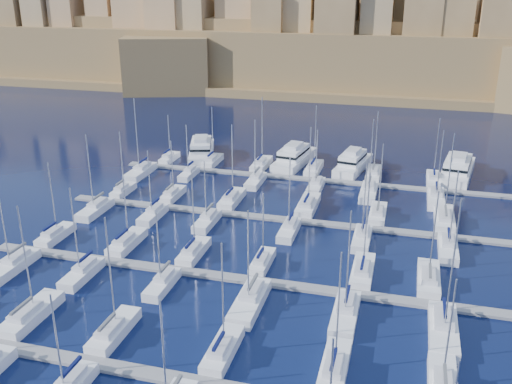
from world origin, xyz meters
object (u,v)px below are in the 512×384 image
(sailboat_4, at_px, (334,368))
(motor_yacht_a, at_px, (201,150))
(motor_yacht_c, at_px, (353,163))
(sailboat_2, at_px, (114,331))
(motor_yacht_b, at_px, (294,157))
(motor_yacht_d, at_px, (457,169))

(sailboat_4, distance_m, motor_yacht_a, 81.55)
(motor_yacht_a, bearing_deg, motor_yacht_c, -1.47)
(sailboat_2, relative_size, motor_yacht_a, 0.84)
(sailboat_4, bearing_deg, sailboat_2, -179.87)
(sailboat_2, distance_m, motor_yacht_a, 72.13)
(sailboat_2, xyz_separation_m, motor_yacht_a, (-15.17, 70.51, 0.97))
(motor_yacht_b, bearing_deg, motor_yacht_d, 1.25)
(sailboat_4, xyz_separation_m, motor_yacht_c, (-5.61, 69.54, 0.98))
(sailboat_4, xyz_separation_m, motor_yacht_b, (-18.84, 70.37, 0.98))
(sailboat_2, height_order, motor_yacht_a, sailboat_2)
(motor_yacht_b, bearing_deg, sailboat_2, -95.73)
(motor_yacht_b, relative_size, motor_yacht_d, 0.91)
(sailboat_2, height_order, motor_yacht_b, sailboat_2)
(sailboat_2, relative_size, sailboat_4, 1.06)
(sailboat_2, xyz_separation_m, motor_yacht_b, (7.06, 70.42, 0.97))
(sailboat_4, relative_size, motor_yacht_d, 0.74)
(sailboat_2, xyz_separation_m, motor_yacht_c, (20.30, 69.60, 0.97))
(motor_yacht_b, height_order, motor_yacht_c, same)
(motor_yacht_a, height_order, motor_yacht_c, same)
(sailboat_2, bearing_deg, motor_yacht_c, 73.74)
(sailboat_2, bearing_deg, motor_yacht_b, 84.27)
(sailboat_4, height_order, motor_yacht_a, sailboat_4)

